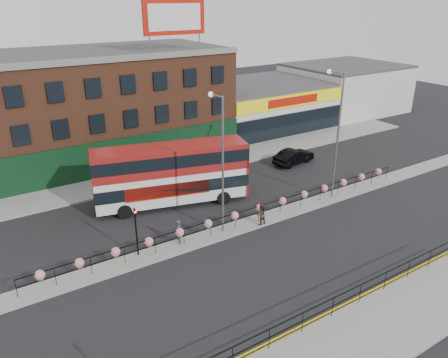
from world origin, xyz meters
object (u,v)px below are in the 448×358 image
pedestrian_a (179,232)px  lamp_column_east (336,125)px  pedestrian_b (261,214)px  car (294,156)px  double_decker_bus (171,169)px  lamp_column_west (221,154)px

pedestrian_a → lamp_column_east: (13.46, -0.02, 4.99)m
pedestrian_b → car: bearing=-140.9°
double_decker_bus → pedestrian_b: (3.56, -6.55, -1.96)m
lamp_column_west → car: bearing=29.4°
double_decker_bus → pedestrian_b: double_decker_bus is taller
car → lamp_column_east: bearing=152.5°
lamp_column_east → lamp_column_west: bearing=179.7°
car → lamp_column_west: 15.59m
double_decker_bus → lamp_column_east: 12.85m
double_decker_bus → car: double_decker_bus is taller
double_decker_bus → pedestrian_b: 7.71m
double_decker_bus → lamp_column_west: lamp_column_west is taller
pedestrian_a → lamp_column_west: bearing=-66.6°
lamp_column_west → lamp_column_east: bearing=-0.3°
lamp_column_west → lamp_column_east: lamp_column_east is taller
car → pedestrian_a: (-16.09, -7.30, 0.25)m
pedestrian_b → lamp_column_west: bearing=-16.8°
pedestrian_a → pedestrian_b: bearing=-75.0°
car → lamp_column_east: size_ratio=0.47×
lamp_column_west → lamp_column_east: size_ratio=0.95×
double_decker_bus → lamp_column_west: 6.39m
pedestrian_b → lamp_column_east: 9.08m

